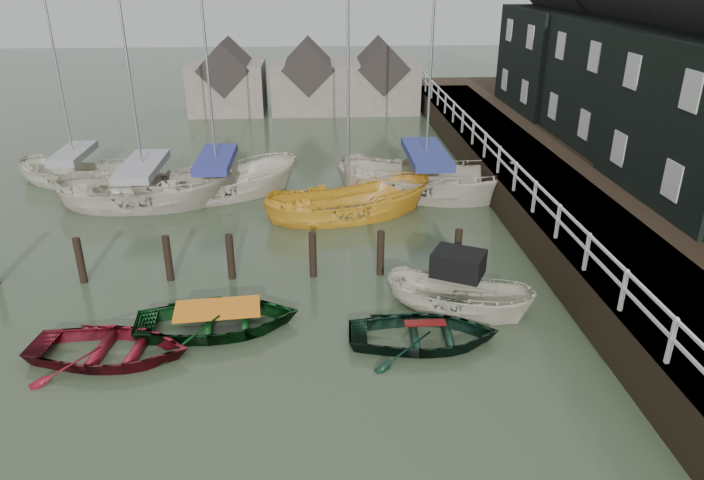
{
  "coord_description": "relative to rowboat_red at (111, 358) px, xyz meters",
  "views": [
    {
      "loc": [
        1.38,
        -13.7,
        8.53
      ],
      "look_at": [
        2.32,
        2.42,
        1.4
      ],
      "focal_mm": 32.0,
      "sensor_mm": 36.0,
      "label": 1
    }
  ],
  "objects": [
    {
      "name": "ground",
      "position": [
        3.59,
        0.97,
        0.0
      ],
      "size": [
        120.0,
        120.0,
        0.0
      ],
      "primitive_type": "plane",
      "color": "#2F3D27",
      "rests_on": "ground"
    },
    {
      "name": "sailboat_e",
      "position": [
        -5.13,
        13.12,
        0.06
      ],
      "size": [
        6.01,
        4.14,
        9.83
      ],
      "rotation": [
        0.0,
        0.0,
        1.17
      ],
      "color": "beige",
      "rests_on": "ground"
    },
    {
      "name": "sailboat_c",
      "position": [
        6.09,
        8.83,
        0.01
      ],
      "size": [
        6.64,
        3.72,
        11.34
      ],
      "rotation": [
        0.0,
        0.0,
        1.8
      ],
      "color": "gold",
      "rests_on": "ground"
    },
    {
      "name": "motorboat",
      "position": [
        8.63,
        1.73,
        0.11
      ],
      "size": [
        4.26,
        3.18,
        2.4
      ],
      "rotation": [
        0.0,
        0.0,
        1.09
      ],
      "color": "beige",
      "rests_on": "ground"
    },
    {
      "name": "quay_houses",
      "position": [
        18.58,
        9.62,
        5.68
      ],
      "size": [
        6.52,
        28.14,
        10.01
      ],
      "color": "black",
      "rests_on": "ground"
    },
    {
      "name": "land_strip",
      "position": [
        18.59,
        10.97,
        0.0
      ],
      "size": [
        14.0,
        38.0,
        1.5
      ],
      "primitive_type": "cube",
      "color": "black",
      "rests_on": "ground"
    },
    {
      "name": "sailboat_a",
      "position": [
        -1.6,
        10.37,
        0.06
      ],
      "size": [
        6.79,
        2.68,
        11.29
      ],
      "rotation": [
        0.0,
        0.0,
        1.59
      ],
      "color": "beige",
      "rests_on": "ground"
    },
    {
      "name": "sailboat_d",
      "position": [
        9.28,
        10.89,
        0.06
      ],
      "size": [
        7.93,
        5.34,
        12.82
      ],
      "rotation": [
        0.0,
        0.0,
        1.19
      ],
      "color": "beige",
      "rests_on": "ground"
    },
    {
      "name": "mooring_pilings",
      "position": [
        2.48,
        3.97,
        0.5
      ],
      "size": [
        13.72,
        0.22,
        1.8
      ],
      "color": "black",
      "rests_on": "ground"
    },
    {
      "name": "rowboat_green",
      "position": [
        2.39,
        1.13,
        0.0
      ],
      "size": [
        4.34,
        3.28,
        0.85
      ],
      "primitive_type": "imported",
      "rotation": [
        0.0,
        0.0,
        1.66
      ],
      "color": "black",
      "rests_on": "ground"
    },
    {
      "name": "rowboat_red",
      "position": [
        0.0,
        0.0,
        0.0
      ],
      "size": [
        4.08,
        3.14,
        0.78
      ],
      "primitive_type": "imported",
      "rotation": [
        0.0,
        0.0,
        1.45
      ],
      "color": "maroon",
      "rests_on": "ground"
    },
    {
      "name": "sailboat_b",
      "position": [
        1.02,
        11.26,
        0.06
      ],
      "size": [
        7.02,
        4.53,
        11.26
      ],
      "rotation": [
        0.0,
        0.0,
        1.91
      ],
      "color": "beige",
      "rests_on": "ground"
    },
    {
      "name": "rowboat_dkgreen",
      "position": [
        7.5,
        0.21,
        0.0
      ],
      "size": [
        3.8,
        2.8,
        0.76
      ],
      "primitive_type": "imported",
      "rotation": [
        0.0,
        0.0,
        1.52
      ],
      "color": "black",
      "rests_on": "ground"
    },
    {
      "name": "far_sheds",
      "position": [
        4.42,
        26.97,
        1.86
      ],
      "size": [
        14.0,
        4.08,
        4.39
      ],
      "color": "#665B51",
      "rests_on": "ground"
    },
    {
      "name": "pier",
      "position": [
        13.07,
        10.97,
        0.71
      ],
      "size": [
        3.04,
        32.0,
        2.7
      ],
      "color": "black",
      "rests_on": "ground"
    }
  ]
}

